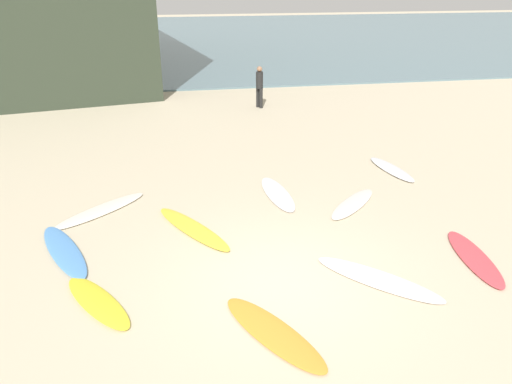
# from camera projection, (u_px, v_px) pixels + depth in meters

# --- Properties ---
(ground_plane) EXTENTS (120.00, 120.00, 0.00)m
(ground_plane) POSITION_uv_depth(u_px,v_px,m) (286.00, 282.00, 8.66)
(ground_plane) COLOR beige
(ocean_water) EXTENTS (120.00, 40.00, 0.08)m
(ocean_water) POSITION_uv_depth(u_px,v_px,m) (188.00, 37.00, 40.66)
(ocean_water) COLOR slate
(ocean_water) RESTS_ON ground_plane
(surfboard_0) EXTENTS (1.70, 2.39, 0.08)m
(surfboard_0) POSITION_uv_depth(u_px,v_px,m) (193.00, 228.00, 10.40)
(surfboard_0) COLOR yellow
(surfboard_0) RESTS_ON ground_plane
(surfboard_1) EXTENTS (0.74, 2.17, 0.07)m
(surfboard_1) POSITION_uv_depth(u_px,v_px,m) (277.00, 194.00, 12.04)
(surfboard_1) COLOR white
(surfboard_1) RESTS_ON ground_plane
(surfboard_2) EXTENTS (1.76, 1.78, 0.07)m
(surfboard_2) POSITION_uv_depth(u_px,v_px,m) (353.00, 204.00, 11.51)
(surfboard_2) COLOR silver
(surfboard_2) RESTS_ON ground_plane
(surfboard_3) EXTENTS (0.79, 2.13, 0.06)m
(surfboard_3) POSITION_uv_depth(u_px,v_px,m) (474.00, 258.00, 9.34)
(surfboard_3) COLOR #D8454E
(surfboard_3) RESTS_ON ground_plane
(surfboard_4) EXTENTS (1.59, 2.18, 0.06)m
(surfboard_4) POSITION_uv_depth(u_px,v_px,m) (273.00, 333.00, 7.41)
(surfboard_4) COLOR orange
(surfboard_4) RESTS_ON ground_plane
(surfboard_5) EXTENTS (2.14, 1.99, 0.06)m
(surfboard_5) POSITION_uv_depth(u_px,v_px,m) (101.00, 210.00, 11.21)
(surfboard_5) COLOR silver
(surfboard_5) RESTS_ON ground_plane
(surfboard_6) EXTENTS (1.46, 2.39, 0.09)m
(surfboard_6) POSITION_uv_depth(u_px,v_px,m) (64.00, 251.00, 9.55)
(surfboard_6) COLOR #5594E1
(surfboard_6) RESTS_ON ground_plane
(surfboard_7) EXTENTS (2.09, 2.11, 0.06)m
(surfboard_7) POSITION_uv_depth(u_px,v_px,m) (378.00, 279.00, 8.70)
(surfboard_7) COLOR white
(surfboard_7) RESTS_ON ground_plane
(surfboard_8) EXTENTS (1.47, 1.88, 0.08)m
(surfboard_8) POSITION_uv_depth(u_px,v_px,m) (98.00, 302.00, 8.08)
(surfboard_8) COLOR yellow
(surfboard_8) RESTS_ON ground_plane
(surfboard_9) EXTENTS (0.82, 2.02, 0.09)m
(surfboard_9) POSITION_uv_depth(u_px,v_px,m) (392.00, 169.00, 13.50)
(surfboard_9) COLOR white
(surfboard_9) RESTS_ON ground_plane
(beachgoer_near) EXTENTS (0.38, 0.38, 1.64)m
(beachgoer_near) POSITION_uv_depth(u_px,v_px,m) (259.00, 85.00, 19.43)
(beachgoer_near) COLOR black
(beachgoer_near) RESTS_ON ground_plane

